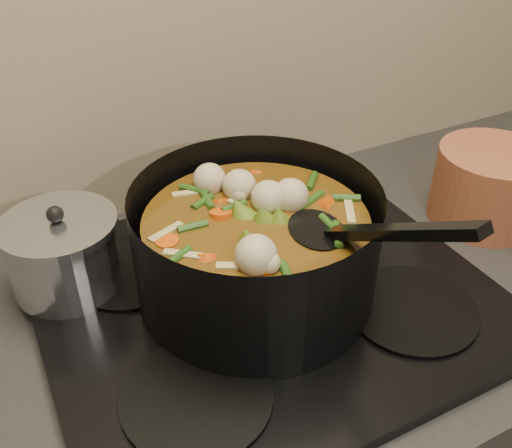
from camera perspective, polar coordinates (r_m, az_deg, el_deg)
name	(u,v)px	position (r m, az deg, el deg)	size (l,w,h in m)	color
stovetop	(265,295)	(0.83, 0.91, -7.08)	(0.62, 0.54, 0.03)	black
stockpot	(257,248)	(0.78, 0.05, -2.40)	(0.33, 0.44, 0.24)	black
saucepan	(64,253)	(0.85, -18.62, -2.75)	(0.16, 0.16, 0.13)	silver
terracotta_crock	(488,186)	(1.05, 22.21, 3.55)	(0.19, 0.19, 0.13)	#9C5133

